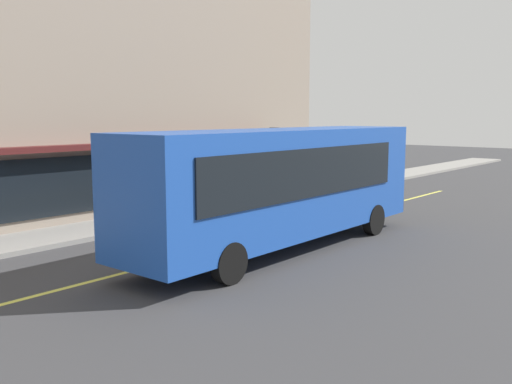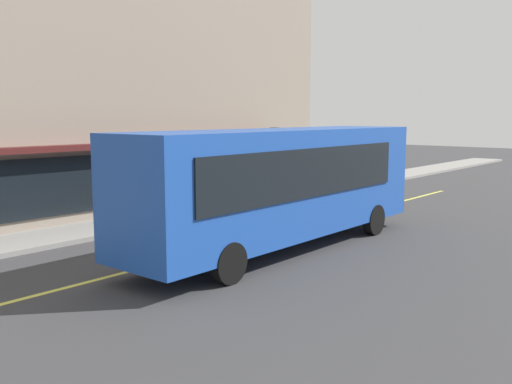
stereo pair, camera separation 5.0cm
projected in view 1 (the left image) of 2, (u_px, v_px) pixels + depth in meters
The scene contains 7 objects.
ground at pixel (183, 258), 15.34m from camera, with size 120.00×120.00×0.00m, color #38383A.
sidewalk at pixel (83, 231), 18.46m from camera, with size 80.00×2.43×0.15m, color gray.
lane_centre_stripe at pixel (183, 258), 15.34m from camera, with size 36.00×0.16×0.01m, color #D8D14C.
storefront_building at pixel (32, 47), 23.32m from camera, with size 25.23×11.33×13.50m.
bus at pixel (283, 182), 16.12m from camera, with size 11.16×2.72×3.50m.
traffic_light at pixel (275, 146), 25.14m from camera, with size 0.30×0.52×3.20m.
pedestrian_mid_block at pixel (153, 192), 19.82m from camera, with size 0.34×0.34×1.74m.
Camera 1 is at (-10.09, -11.21, 3.89)m, focal length 39.09 mm.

